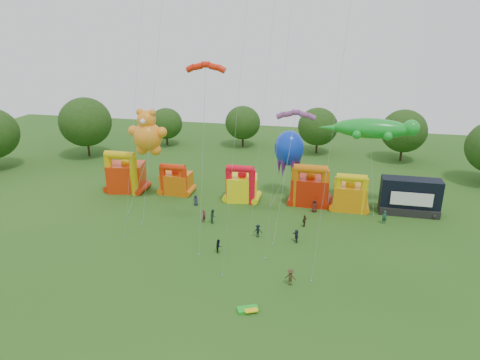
% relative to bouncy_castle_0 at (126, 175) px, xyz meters
% --- Properties ---
extents(ground, '(160.00, 160.00, 0.00)m').
position_rel_bouncy_castle_0_xyz_m(ground, '(20.97, -26.99, -2.65)').
color(ground, '#215317').
rests_on(ground, ground).
extents(tree_ring, '(124.41, 126.52, 12.07)m').
position_rel_bouncy_castle_0_xyz_m(tree_ring, '(19.78, -26.38, 3.61)').
color(tree_ring, '#352314').
rests_on(tree_ring, ground).
extents(bouncy_castle_0, '(6.29, 5.45, 7.01)m').
position_rel_bouncy_castle_0_xyz_m(bouncy_castle_0, '(0.00, 0.00, 0.00)').
color(bouncy_castle_0, red).
rests_on(bouncy_castle_0, ground).
extents(bouncy_castle_1, '(4.64, 3.78, 5.20)m').
position_rel_bouncy_castle_0_xyz_m(bouncy_castle_1, '(8.31, 0.71, -0.65)').
color(bouncy_castle_1, '#D6630B').
rests_on(bouncy_castle_1, ground).
extents(bouncy_castle_2, '(5.09, 4.35, 5.98)m').
position_rel_bouncy_castle_0_xyz_m(bouncy_castle_2, '(19.23, 0.09, -0.36)').
color(bouncy_castle_2, '#FFEF0D').
rests_on(bouncy_castle_2, ground).
extents(bouncy_castle_3, '(5.55, 4.48, 6.55)m').
position_rel_bouncy_castle_0_xyz_m(bouncy_castle_3, '(29.50, 1.03, -0.17)').
color(bouncy_castle_3, red).
rests_on(bouncy_castle_3, ground).
extents(bouncy_castle_4, '(4.75, 3.82, 5.80)m').
position_rel_bouncy_castle_0_xyz_m(bouncy_castle_4, '(35.29, 0.15, -0.43)').
color(bouncy_castle_4, orange).
rests_on(bouncy_castle_4, ground).
extents(stage_trailer, '(8.14, 3.22, 5.21)m').
position_rel_bouncy_castle_0_xyz_m(stage_trailer, '(43.58, 0.61, -0.14)').
color(stage_trailer, black).
rests_on(stage_trailer, ground).
extents(teddy_bear_kite, '(6.00, 7.68, 14.22)m').
position_rel_bouncy_castle_0_xyz_m(teddy_bear_kite, '(5.36, -3.62, 5.35)').
color(teddy_bear_kite, orange).
rests_on(teddy_bear_kite, ground).
extents(gecko_kite, '(13.97, 6.73, 13.21)m').
position_rel_bouncy_castle_0_xyz_m(gecko_kite, '(37.76, 2.01, 6.94)').
color(gecko_kite, green).
rests_on(gecko_kite, ground).
extents(octopus_kite, '(4.55, 7.41, 10.47)m').
position_rel_bouncy_castle_0_xyz_m(octopus_kite, '(25.58, 3.35, 3.23)').
color(octopus_kite, '#0D34CA').
rests_on(octopus_kite, ground).
extents(parafoil_kites, '(22.83, 15.50, 30.71)m').
position_rel_bouncy_castle_0_xyz_m(parafoil_kites, '(14.57, -8.03, 10.13)').
color(parafoil_kites, red).
rests_on(parafoil_kites, ground).
extents(diamond_kites, '(26.44, 16.71, 37.80)m').
position_rel_bouncy_castle_0_xyz_m(diamond_kites, '(23.04, -13.91, 13.72)').
color(diamond_kites, '#C13109').
rests_on(diamond_kites, ground).
extents(folded_kite_bundle, '(2.24, 1.75, 0.31)m').
position_rel_bouncy_castle_0_xyz_m(folded_kite_bundle, '(25.68, -26.44, -2.51)').
color(folded_kite_bundle, green).
rests_on(folded_kite_bundle, ground).
extents(spectator_0, '(0.81, 0.53, 1.65)m').
position_rel_bouncy_castle_0_xyz_m(spectator_0, '(12.94, -3.43, -1.83)').
color(spectator_0, '#282741').
rests_on(spectator_0, ground).
extents(spectator_1, '(0.64, 0.76, 1.78)m').
position_rel_bouncy_castle_0_xyz_m(spectator_1, '(15.87, -8.76, -1.76)').
color(spectator_1, maroon).
rests_on(spectator_1, ground).
extents(spectator_2, '(0.90, 1.06, 1.91)m').
position_rel_bouncy_castle_0_xyz_m(spectator_2, '(17.12, -8.59, -1.69)').
color(spectator_2, '#183C29').
rests_on(spectator_2, ground).
extents(spectator_3, '(1.09, 0.65, 1.66)m').
position_rel_bouncy_castle_0_xyz_m(spectator_3, '(23.85, -11.41, -1.82)').
color(spectator_3, black).
rests_on(spectator_3, ground).
extents(spectator_4, '(0.83, 1.06, 1.68)m').
position_rel_bouncy_castle_0_xyz_m(spectator_4, '(29.38, -7.14, -1.81)').
color(spectator_4, '#3C2D18').
rests_on(spectator_4, ground).
extents(spectator_5, '(1.12, 1.61, 1.67)m').
position_rel_bouncy_castle_0_xyz_m(spectator_5, '(28.75, -11.71, -1.82)').
color(spectator_5, '#26243C').
rests_on(spectator_5, ground).
extents(spectator_6, '(1.01, 0.73, 1.92)m').
position_rel_bouncy_castle_0_xyz_m(spectator_6, '(30.41, -1.99, -1.69)').
color(spectator_6, '#4C1B15').
rests_on(spectator_6, ground).
extents(spectator_7, '(0.76, 0.59, 1.83)m').
position_rel_bouncy_castle_0_xyz_m(spectator_7, '(39.91, -3.82, -1.74)').
color(spectator_7, '#1D4834').
rests_on(spectator_7, ground).
extents(spectator_8, '(0.71, 0.87, 1.64)m').
position_rel_bouncy_castle_0_xyz_m(spectator_8, '(20.01, -16.27, -1.83)').
color(spectator_8, black).
rests_on(spectator_8, ground).
extents(spectator_9, '(1.26, 0.82, 1.83)m').
position_rel_bouncy_castle_0_xyz_m(spectator_9, '(29.07, -21.28, -1.74)').
color(spectator_9, '#41311A').
rests_on(spectator_9, ground).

